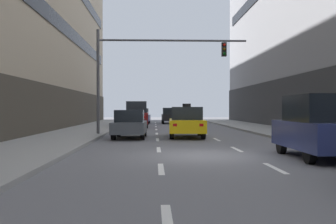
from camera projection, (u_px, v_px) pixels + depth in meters
The scene contains 26 objects.
ground_plane at pixel (204, 155), 13.72m from camera, with size 120.00×120.00×0.00m, color slate.
sidewalk_left at pixel (10, 154), 13.48m from camera, with size 3.98×80.00×0.14m, color gray.
lane_stripe_l1_s2 at pixel (167, 222), 5.67m from camera, with size 0.16×2.00×0.01m, color silver.
lane_stripe_l1_s3 at pixel (161, 169), 10.67m from camera, with size 0.16×2.00×0.01m, color silver.
lane_stripe_l1_s4 at pixel (159, 150), 15.67m from camera, with size 0.16×2.00×0.01m, color silver.
lane_stripe_l1_s5 at pixel (157, 140), 20.66m from camera, with size 0.16×2.00×0.01m, color silver.
lane_stripe_l1_s6 at pixel (157, 134), 25.66m from camera, with size 0.16×2.00×0.01m, color silver.
lane_stripe_l1_s7 at pixel (156, 129), 30.66m from camera, with size 0.16×2.00×0.01m, color silver.
lane_stripe_l1_s8 at pixel (156, 127), 35.65m from camera, with size 0.16×2.00×0.01m, color silver.
lane_stripe_l1_s9 at pixel (156, 124), 40.65m from camera, with size 0.16×2.00×0.01m, color silver.
lane_stripe_l1_s10 at pixel (155, 123), 45.65m from camera, with size 0.16×2.00×0.01m, color silver.
lane_stripe_l2_s3 at pixel (275, 168), 10.78m from camera, with size 0.16×2.00×0.01m, color silver.
lane_stripe_l2_s4 at pixel (237, 149), 15.78m from camera, with size 0.16×2.00×0.01m, color silver.
lane_stripe_l2_s5 at pixel (217, 139), 20.78m from camera, with size 0.16×2.00×0.01m, color silver.
lane_stripe_l2_s6 at pixel (204, 133), 25.77m from camera, with size 0.16×2.00×0.01m, color silver.
lane_stripe_l2_s7 at pixel (196, 129), 30.77m from camera, with size 0.16×2.00×0.01m, color silver.
lane_stripe_l2_s8 at pixel (190, 126), 35.77m from camera, with size 0.16×2.00×0.01m, color silver.
lane_stripe_l2_s9 at pixel (186, 124), 40.76m from camera, with size 0.16×2.00×0.01m, color silver.
lane_stripe_l2_s10 at pixel (182, 123), 45.76m from camera, with size 0.16×2.00×0.01m, color silver.
car_driving_0 at pixel (137, 115), 33.82m from camera, with size 2.01×4.66×2.24m.
car_driving_1 at pixel (130, 124), 21.65m from camera, with size 1.82×4.19×1.56m.
taxi_driving_2 at pixel (187, 122), 22.28m from camera, with size 2.13×4.68×1.91m.
car_driving_3 at pixel (170, 116), 43.26m from camera, with size 1.93×4.59×1.72m.
car_driving_4 at pixel (141, 116), 41.53m from camera, with size 2.00×4.46×1.65m.
car_parked_1 at pixel (318, 127), 12.95m from camera, with size 1.85×4.34×2.09m.
traffic_signal_0 at pixel (144, 63), 23.62m from camera, with size 9.02×0.35×6.23m.
Camera 1 is at (-1.76, -13.66, 1.64)m, focal length 42.10 mm.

